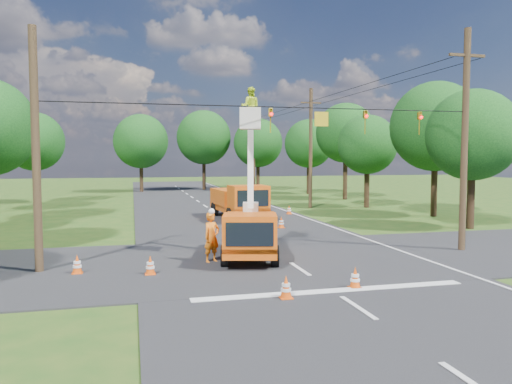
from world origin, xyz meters
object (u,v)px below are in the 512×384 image
object	(u,v)px
tree_left_f	(34,142)
tree_right_b	(436,127)
ground_worker	(212,237)
distant_car	(251,196)
tree_right_a	(473,135)
tree_far_a	(141,141)
tree_right_c	(367,145)
pole_left	(36,151)
tree_right_e	(309,144)
pole_right_near	(465,138)
tree_far_c	(258,143)
traffic_cone_4	(150,265)
tree_far_b	(204,138)
tree_right_d	(346,133)
traffic_cone_2	(259,229)
traffic_cone_3	(281,222)
traffic_cone_7	(289,210)
pole_right_mid	(311,147)
traffic_cone_5	(77,264)
traffic_cone_0	(286,287)
bucket_truck	(250,222)
traffic_cone_1	(355,278)
pole_right_far	(254,150)
second_truck	(239,201)

from	to	relation	value
tree_left_f	tree_right_b	world-z (taller)	tree_right_b
ground_worker	distant_car	distance (m)	25.78
tree_right_a	tree_far_a	world-z (taller)	tree_far_a
tree_right_a	tree_right_c	bearing A→B (deg)	91.32
ground_worker	pole_left	world-z (taller)	pole_left
pole_left	tree_right_e	world-z (taller)	pole_left
pole_right_near	tree_far_c	distance (m)	42.02
ground_worker	tree_right_a	bearing A→B (deg)	-10.73
traffic_cone_4	tree_far_b	xyz separation A→B (m)	(8.52, 46.48, 6.45)
pole_left	tree_right_d	xyz separation A→B (m)	(24.30, 27.00, 2.18)
traffic_cone_2	traffic_cone_3	size ratio (longest dim) A/B	1.00
traffic_cone_4	traffic_cone_7	world-z (taller)	same
ground_worker	tree_right_d	distance (m)	32.69
pole_right_near	tree_right_b	xyz separation A→B (m)	(6.50, 12.00, 1.33)
pole_right_mid	tree_left_f	distance (m)	25.36
traffic_cone_3	traffic_cone_5	bearing A→B (deg)	-138.34
tree_right_a	tree_far_c	world-z (taller)	tree_far_c
tree_right_d	tree_far_c	distance (m)	15.92
traffic_cone_0	tree_right_d	world-z (taller)	tree_right_d
pole_right_mid	traffic_cone_7	bearing A→B (deg)	-126.77
traffic_cone_5	bucket_truck	bearing A→B (deg)	10.13
bucket_truck	traffic_cone_2	distance (m)	6.41
traffic_cone_2	tree_far_b	size ratio (longest dim) A/B	0.07
traffic_cone_5	pole_left	bearing A→B (deg)	154.14
traffic_cone_1	traffic_cone_2	distance (m)	11.52
traffic_cone_4	tree_right_e	world-z (taller)	tree_right_e
pole_left	tree_right_b	world-z (taller)	tree_right_b
pole_right_near	pole_right_mid	size ratio (longest dim) A/B	1.00
traffic_cone_7	tree_right_e	world-z (taller)	tree_right_e
traffic_cone_1	pole_right_near	size ratio (longest dim) A/B	0.07
traffic_cone_2	pole_left	world-z (taller)	pole_left
traffic_cone_7	pole_right_near	xyz separation A→B (m)	(3.28, -15.61, 4.75)
pole_right_far	tree_right_d	bearing A→B (deg)	-64.14
pole_right_mid	tree_far_c	xyz separation A→B (m)	(1.00, 22.00, 0.96)
tree_left_f	tree_right_b	bearing A→B (deg)	-31.13
pole_left	tree_right_c	bearing A→B (deg)	39.93
tree_right_a	tree_right_d	world-z (taller)	tree_right_d
traffic_cone_1	pole_right_far	xyz separation A→B (m)	(7.64, 44.98, 4.75)
traffic_cone_3	tree_far_c	distance (m)	34.41
traffic_cone_3	tree_far_c	xyz separation A→B (m)	(6.96, 33.21, 5.70)
pole_left	tree_left_f	world-z (taller)	pole_left
second_truck	pole_right_near	xyz separation A→B (m)	(7.50, -13.68, 3.84)
distant_car	pole_right_far	world-z (taller)	pole_right_far
tree_far_c	tree_right_e	bearing A→B (deg)	-58.44
traffic_cone_2	tree_far_b	distance (m)	39.08
traffic_cone_5	pole_right_far	xyz separation A→B (m)	(16.60, 40.68, 4.75)
tree_far_a	tree_far_c	bearing A→B (deg)	-3.95
bucket_truck	pole_left	distance (m)	8.71
distant_car	traffic_cone_2	distance (m)	18.71
tree_right_c	tree_right_d	size ratio (longest dim) A/B	0.81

